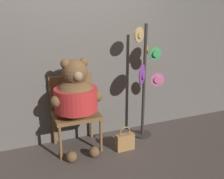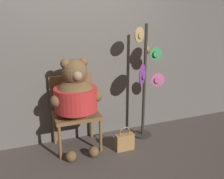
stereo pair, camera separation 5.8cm
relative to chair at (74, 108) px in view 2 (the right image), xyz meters
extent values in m
plane|color=#4C423D|center=(0.07, -0.35, -0.55)|extent=(14.00, 14.00, 0.00)
cube|color=#66605B|center=(0.07, 0.25, 0.82)|extent=(8.00, 0.10, 2.74)
cylinder|color=brown|center=(-0.27, -0.30, -0.32)|extent=(0.04, 0.04, 0.45)
cylinder|color=brown|center=(0.27, -0.30, -0.32)|extent=(0.04, 0.04, 0.45)
cylinder|color=brown|center=(-0.27, 0.13, -0.32)|extent=(0.04, 0.04, 0.45)
cylinder|color=brown|center=(0.27, 0.13, -0.32)|extent=(0.04, 0.04, 0.45)
cube|color=brown|center=(0.00, -0.08, -0.07)|extent=(0.60, 0.49, 0.05)
cube|color=brown|center=(0.00, 0.14, 0.19)|extent=(0.60, 0.04, 0.47)
sphere|color=brown|center=(-0.01, -0.16, 0.18)|extent=(0.54, 0.54, 0.54)
cylinder|color=red|center=(-0.01, -0.16, 0.18)|extent=(0.55, 0.55, 0.30)
sphere|color=brown|center=(-0.01, -0.16, 0.53)|extent=(0.32, 0.32, 0.32)
sphere|color=brown|center=(-0.12, -0.16, 0.65)|extent=(0.12, 0.12, 0.12)
sphere|color=brown|center=(0.10, -0.16, 0.65)|extent=(0.12, 0.12, 0.12)
sphere|color=#997A5B|center=(-0.01, -0.29, 0.52)|extent=(0.12, 0.12, 0.12)
sphere|color=brown|center=(-0.27, -0.22, 0.21)|extent=(0.15, 0.15, 0.15)
sphere|color=brown|center=(0.24, -0.22, 0.21)|extent=(0.15, 0.15, 0.15)
sphere|color=brown|center=(-0.16, -0.40, -0.48)|extent=(0.14, 0.14, 0.14)
sphere|color=brown|center=(0.14, -0.40, -0.48)|extent=(0.14, 0.14, 0.14)
cylinder|color=#332D28|center=(1.01, -0.10, -0.54)|extent=(0.28, 0.28, 0.02)
cylinder|color=#332D28|center=(1.01, -0.10, 0.28)|extent=(0.04, 0.04, 1.65)
cylinder|color=#7A388E|center=(0.91, -0.21, 0.43)|extent=(0.21, 0.23, 0.30)
cylinder|color=#7A388E|center=(0.91, -0.21, 0.43)|extent=(0.14, 0.14, 0.14)
cylinder|color=#3D9351|center=(1.16, -0.11, 0.69)|extent=(0.19, 0.03, 0.19)
cylinder|color=#3D9351|center=(1.16, -0.11, 0.69)|extent=(0.10, 0.08, 0.09)
cylinder|color=orange|center=(1.08, 0.01, 0.73)|extent=(0.14, 0.19, 0.23)
cylinder|color=orange|center=(1.08, 0.01, 0.73)|extent=(0.10, 0.12, 0.11)
cylinder|color=#D16693|center=(1.19, -0.16, 0.32)|extent=(0.19, 0.08, 0.20)
cylinder|color=#D16693|center=(1.19, -0.16, 0.32)|extent=(0.11, 0.08, 0.10)
cylinder|color=tan|center=(0.86, -0.18, 0.97)|extent=(0.18, 0.11, 0.20)
cylinder|color=tan|center=(0.86, -0.18, 0.97)|extent=(0.11, 0.09, 0.10)
cube|color=#A87A47|center=(0.58, -0.39, -0.43)|extent=(0.25, 0.10, 0.23)
torus|color=#A87A47|center=(0.58, -0.39, -0.29)|extent=(0.15, 0.02, 0.15)
camera|label=1|loc=(-0.73, -3.11, 1.22)|focal=40.00mm
camera|label=2|loc=(-0.68, -3.14, 1.22)|focal=40.00mm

